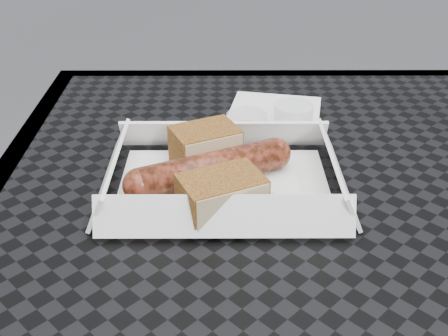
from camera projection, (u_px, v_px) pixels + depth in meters
name	position (u px, v px, depth m)	size (l,w,h in m)	color
patio_table	(358.00, 274.00, 0.59)	(0.80, 0.80, 0.74)	black
food_tray	(224.00, 186.00, 0.59)	(0.22, 0.15, 0.00)	white
bratwurst	(211.00, 169.00, 0.59)	(0.18, 0.10, 0.04)	maroon
bread_near	(205.00, 146.00, 0.62)	(0.07, 0.05, 0.04)	brown
bread_far	(222.00, 195.00, 0.54)	(0.08, 0.05, 0.04)	brown
veg_garnish	(278.00, 207.00, 0.55)	(0.03, 0.03, 0.00)	red
napkin	(274.00, 112.00, 0.76)	(0.12, 0.12, 0.00)	white
condiment_cup_sauce	(247.00, 126.00, 0.69)	(0.05, 0.05, 0.03)	#98160B
condiment_cup_empty	(293.00, 116.00, 0.71)	(0.05, 0.05, 0.03)	silver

